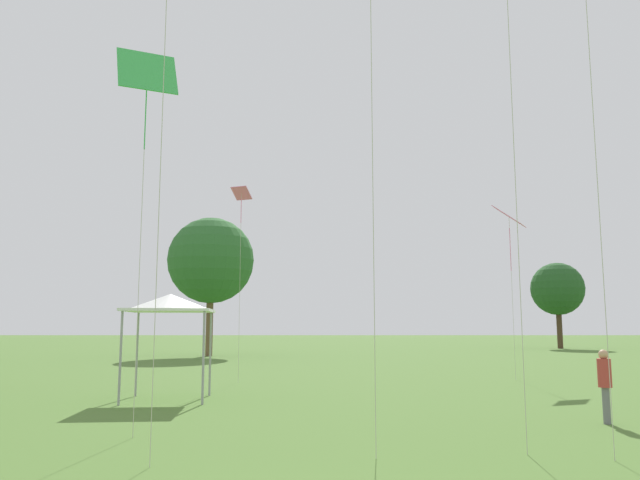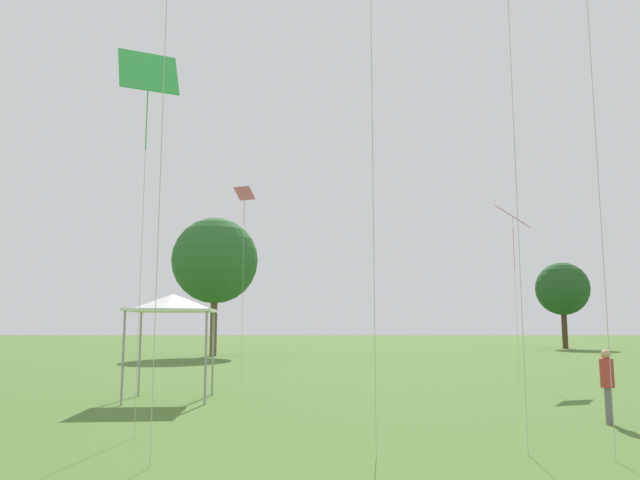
{
  "view_description": "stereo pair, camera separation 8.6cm",
  "coord_description": "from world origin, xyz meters",
  "px_view_note": "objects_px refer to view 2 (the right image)",
  "views": [
    {
      "loc": [
        0.06,
        -5.77,
        2.2
      ],
      "look_at": [
        0.05,
        6.45,
        3.89
      ],
      "focal_mm": 35.0,
      "sensor_mm": 36.0,
      "label": 1
    },
    {
      "loc": [
        0.14,
        -5.77,
        2.2
      ],
      "look_at": [
        0.05,
        6.45,
        3.89
      ],
      "focal_mm": 35.0,
      "sensor_mm": 36.0,
      "label": 2
    }
  ],
  "objects_px": {
    "kite_4": "(244,201)",
    "distant_tree_1": "(215,261)",
    "canopy_tent": "(173,304)",
    "person_standing_2": "(607,379)",
    "distant_tree_0": "(562,289)",
    "kite_9": "(148,77)",
    "kite_3": "(513,218)"
  },
  "relations": [
    {
      "from": "kite_4",
      "to": "distant_tree_1",
      "type": "relative_size",
      "value": 0.75
    },
    {
      "from": "canopy_tent",
      "to": "distant_tree_1",
      "type": "distance_m",
      "value": 28.36
    },
    {
      "from": "person_standing_2",
      "to": "distant_tree_0",
      "type": "relative_size",
      "value": 0.19
    },
    {
      "from": "kite_9",
      "to": "kite_3",
      "type": "bearing_deg",
      "value": 68.65
    },
    {
      "from": "kite_4",
      "to": "kite_9",
      "type": "distance_m",
      "value": 12.25
    },
    {
      "from": "person_standing_2",
      "to": "distant_tree_1",
      "type": "distance_m",
      "value": 36.13
    },
    {
      "from": "kite_4",
      "to": "distant_tree_0",
      "type": "distance_m",
      "value": 46.36
    },
    {
      "from": "canopy_tent",
      "to": "kite_4",
      "type": "xyz_separation_m",
      "value": [
        1.37,
        5.87,
        4.4
      ]
    },
    {
      "from": "kite_4",
      "to": "person_standing_2",
      "type": "bearing_deg",
      "value": -160.55
    },
    {
      "from": "kite_4",
      "to": "distant_tree_0",
      "type": "bearing_deg",
      "value": -59.25
    },
    {
      "from": "kite_4",
      "to": "distant_tree_0",
      "type": "height_order",
      "value": "distant_tree_0"
    },
    {
      "from": "person_standing_2",
      "to": "canopy_tent",
      "type": "bearing_deg",
      "value": 88.58
    },
    {
      "from": "canopy_tent",
      "to": "kite_4",
      "type": "distance_m",
      "value": 7.46
    },
    {
      "from": "canopy_tent",
      "to": "kite_4",
      "type": "bearing_deg",
      "value": 76.86
    },
    {
      "from": "person_standing_2",
      "to": "canopy_tent",
      "type": "xyz_separation_m",
      "value": [
        -11.11,
        4.6,
        1.87
      ]
    },
    {
      "from": "distant_tree_0",
      "to": "distant_tree_1",
      "type": "relative_size",
      "value": 0.82
    },
    {
      "from": "canopy_tent",
      "to": "kite_3",
      "type": "bearing_deg",
      "value": 29.22
    },
    {
      "from": "person_standing_2",
      "to": "kite_4",
      "type": "distance_m",
      "value": 15.62
    },
    {
      "from": "kite_4",
      "to": "distant_tree_1",
      "type": "xyz_separation_m",
      "value": [
        -5.04,
        21.93,
        -0.15
      ]
    },
    {
      "from": "kite_4",
      "to": "distant_tree_0",
      "type": "xyz_separation_m",
      "value": [
        27.09,
        37.6,
        -1.38
      ]
    },
    {
      "from": "kite_3",
      "to": "kite_9",
      "type": "bearing_deg",
      "value": -147.61
    },
    {
      "from": "person_standing_2",
      "to": "kite_4",
      "type": "bearing_deg",
      "value": 64.0
    },
    {
      "from": "kite_3",
      "to": "distant_tree_0",
      "type": "height_order",
      "value": "distant_tree_0"
    },
    {
      "from": "kite_3",
      "to": "distant_tree_0",
      "type": "bearing_deg",
      "value": 50.21
    },
    {
      "from": "kite_3",
      "to": "kite_9",
      "type": "distance_m",
      "value": 17.92
    },
    {
      "from": "kite_3",
      "to": "kite_4",
      "type": "bearing_deg",
      "value": 169.82
    },
    {
      "from": "distant_tree_0",
      "to": "distant_tree_1",
      "type": "xyz_separation_m",
      "value": [
        -32.13,
        -15.67,
        1.23
      ]
    },
    {
      "from": "distant_tree_1",
      "to": "person_standing_2",
      "type": "bearing_deg",
      "value": -65.47
    },
    {
      "from": "person_standing_2",
      "to": "distant_tree_1",
      "type": "xyz_separation_m",
      "value": [
        -14.78,
        32.4,
        6.11
      ]
    },
    {
      "from": "person_standing_2",
      "to": "kite_9",
      "type": "height_order",
      "value": "kite_9"
    },
    {
      "from": "person_standing_2",
      "to": "kite_4",
      "type": "relative_size",
      "value": 0.21
    },
    {
      "from": "kite_9",
      "to": "distant_tree_1",
      "type": "xyz_separation_m",
      "value": [
        -4.54,
        34.16,
        -0.4
      ]
    }
  ]
}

